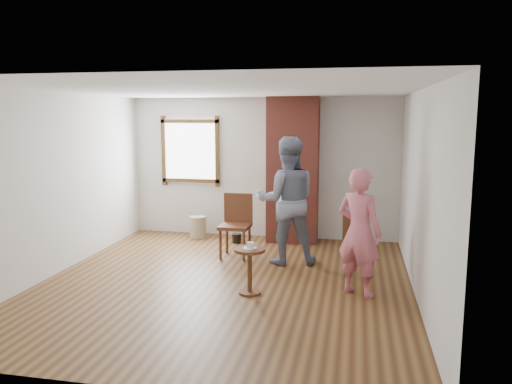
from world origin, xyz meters
The scene contains 12 objects.
ground centered at (0.00, 0.00, 0.00)m, with size 5.50×5.50×0.00m, color brown.
room_shell centered at (-0.06, 0.61, 1.81)m, with size 5.04×5.52×2.62m.
brick_chimney centered at (0.60, 2.50, 1.30)m, with size 0.90×0.50×2.60m, color #9E4538.
stoneware_crock centered at (-1.17, 2.40, 0.20)m, with size 0.31×0.31×0.40m, color tan.
dark_pot centered at (-0.36, 2.15, 0.08)m, with size 0.17×0.17×0.17m, color black.
dining_chair_left centered at (-0.17, 1.34, 0.57)m, with size 0.48×0.48×1.02m.
dining_chair_right centered at (1.76, 0.84, 0.47)m, with size 0.48×0.48×0.84m.
side_table centered at (0.42, -0.34, 0.40)m, with size 0.40×0.40×0.60m.
cake_plate centered at (0.42, -0.34, 0.60)m, with size 0.18×0.18×0.01m, color white.
cake_slice centered at (0.43, -0.34, 0.64)m, with size 0.08×0.07×0.06m, color silver.
man centered at (0.69, 1.13, 0.98)m, with size 0.95×0.74×1.96m, color #121933.
person_pink centered at (1.78, -0.09, 0.82)m, with size 0.60×0.39×1.64m, color #D76B7E.
Camera 1 is at (1.72, -6.35, 2.27)m, focal length 35.00 mm.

